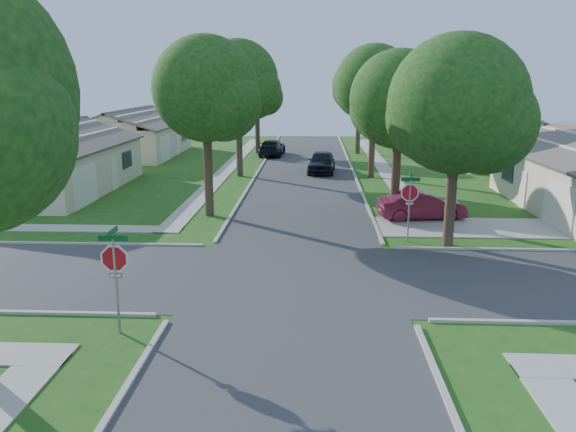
# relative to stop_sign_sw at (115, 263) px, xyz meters

# --- Properties ---
(ground) EXTENTS (100.00, 100.00, 0.00)m
(ground) POSITION_rel_stop_sign_sw_xyz_m (4.70, 4.70, -2.03)
(ground) COLOR #1E5116
(ground) RESTS_ON ground
(road_ns) EXTENTS (7.00, 100.00, 0.02)m
(road_ns) POSITION_rel_stop_sign_sw_xyz_m (4.70, 4.70, -2.03)
(road_ns) COLOR #333335
(road_ns) RESTS_ON ground
(sidewalk_ne) EXTENTS (1.20, 40.00, 0.04)m
(sidewalk_ne) POSITION_rel_stop_sign_sw_xyz_m (10.80, 30.70, -2.01)
(sidewalk_ne) COLOR #9E9B91
(sidewalk_ne) RESTS_ON ground
(sidewalk_nw) EXTENTS (1.20, 40.00, 0.04)m
(sidewalk_nw) POSITION_rel_stop_sign_sw_xyz_m (-1.40, 30.70, -2.01)
(sidewalk_nw) COLOR #9E9B91
(sidewalk_nw) RESTS_ON ground
(driveway) EXTENTS (8.80, 3.60, 0.05)m
(driveway) POSITION_rel_stop_sign_sw_xyz_m (12.60, 11.80, -2.01)
(driveway) COLOR #9E9B91
(driveway) RESTS_ON ground
(stop_sign_sw) EXTENTS (1.05, 0.80, 2.98)m
(stop_sign_sw) POSITION_rel_stop_sign_sw_xyz_m (0.00, 0.00, 0.00)
(stop_sign_sw) COLOR gray
(stop_sign_sw) RESTS_ON ground
(stop_sign_ne) EXTENTS (1.05, 0.80, 2.98)m
(stop_sign_ne) POSITION_rel_stop_sign_sw_xyz_m (9.40, 9.40, 0.00)
(stop_sign_ne) COLOR gray
(stop_sign_ne) RESTS_ON ground
(tree_e_near) EXTENTS (4.97, 4.80, 8.28)m
(tree_e_near) POSITION_rel_stop_sign_sw_xyz_m (9.45, 13.71, 3.61)
(tree_e_near) COLOR #38281C
(tree_e_near) RESTS_ON ground
(tree_e_mid) EXTENTS (5.59, 5.40, 9.21)m
(tree_e_mid) POSITION_rel_stop_sign_sw_xyz_m (9.46, 25.71, 4.22)
(tree_e_mid) COLOR #38281C
(tree_e_mid) RESTS_ON ground
(tree_e_far) EXTENTS (5.17, 5.00, 8.72)m
(tree_e_far) POSITION_rel_stop_sign_sw_xyz_m (9.45, 38.71, 3.95)
(tree_e_far) COLOR #38281C
(tree_e_far) RESTS_ON ground
(tree_w_near) EXTENTS (5.38, 5.20, 8.97)m
(tree_w_near) POSITION_rel_stop_sign_sw_xyz_m (0.06, 13.71, 4.08)
(tree_w_near) COLOR #38281C
(tree_w_near) RESTS_ON ground
(tree_w_mid) EXTENTS (5.80, 5.60, 9.56)m
(tree_w_mid) POSITION_rel_stop_sign_sw_xyz_m (0.06, 25.71, 4.46)
(tree_w_mid) COLOR #38281C
(tree_w_mid) RESTS_ON ground
(tree_w_far) EXTENTS (4.76, 4.60, 8.04)m
(tree_w_far) POSITION_rel_stop_sign_sw_xyz_m (0.05, 38.71, 3.48)
(tree_w_far) COLOR #38281C
(tree_w_far) RESTS_ON ground
(tree_ne_corner) EXTENTS (5.80, 5.60, 8.66)m
(tree_ne_corner) POSITION_rel_stop_sign_sw_xyz_m (11.06, 8.91, 3.56)
(tree_ne_corner) COLOR #38281C
(tree_ne_corner) RESTS_ON ground
(house_ne_far) EXTENTS (8.42, 13.60, 4.23)m
(house_ne_far) POSITION_rel_stop_sign_sw_xyz_m (20.69, 33.70, -0.51)
(house_ne_far) COLOR #C3B39A
(house_ne_far) RESTS_ON ground
(house_nw_near) EXTENTS (8.42, 13.60, 4.23)m
(house_nw_near) POSITION_rel_stop_sign_sw_xyz_m (-11.29, 19.70, -0.51)
(house_nw_near) COLOR #C3B39A
(house_nw_near) RESTS_ON ground
(house_nw_far) EXTENTS (8.42, 13.60, 4.23)m
(house_nw_far) POSITION_rel_stop_sign_sw_xyz_m (-11.29, 36.70, -0.51)
(house_nw_far) COLOR #C3B39A
(house_nw_far) RESTS_ON ground
(car_driveway) EXTENTS (4.43, 2.04, 1.41)m
(car_driveway) POSITION_rel_stop_sign_sw_xyz_m (10.70, 13.40, -1.33)
(car_driveway) COLOR maroon
(car_driveway) RESTS_ON ground
(car_curb_east) EXTENTS (2.26, 4.88, 1.62)m
(car_curb_east) POSITION_rel_stop_sign_sw_xyz_m (5.90, 27.60, -1.22)
(car_curb_east) COLOR black
(car_curb_east) RESTS_ON ground
(car_curb_west) EXTENTS (2.34, 5.18, 1.47)m
(car_curb_west) POSITION_rel_stop_sign_sw_xyz_m (1.50, 36.83, -1.29)
(car_curb_west) COLOR black
(car_curb_west) RESTS_ON ground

